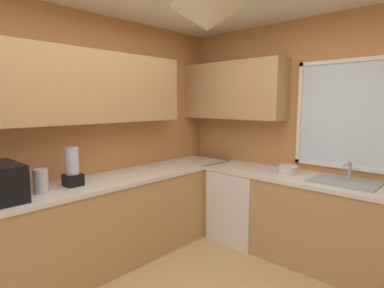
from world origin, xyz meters
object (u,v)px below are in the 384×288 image
kettle (41,181)px  bowl (288,170)px  dishwasher (241,205)px  blender_appliance (72,169)px  sink_assembly (344,182)px

kettle → bowl: size_ratio=0.98×
dishwasher → bowl: (0.57, 0.03, 0.51)m
kettle → blender_appliance: size_ratio=0.57×
sink_assembly → blender_appliance: 2.55m
blender_appliance → dishwasher: bearing=69.6°
blender_appliance → sink_assembly: bearing=45.2°
dishwasher → kettle: 2.23m
kettle → blender_appliance: 0.30m
dishwasher → blender_appliance: (-0.66, -1.77, 0.63)m
dishwasher → blender_appliance: bearing=-110.4°
sink_assembly → kettle: bearing=-130.2°
kettle → sink_assembly: kettle is taller
kettle → bowl: bearing=60.0°
dishwasher → bowl: 0.77m
sink_assembly → blender_appliance: bearing=-134.8°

